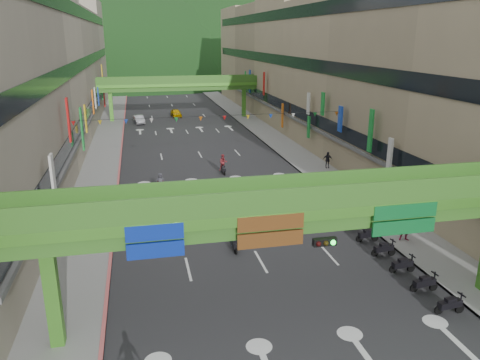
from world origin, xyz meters
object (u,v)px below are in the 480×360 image
object	(u,v)px
car_yellow	(176,113)
overpass_near	(319,222)
scooter_rider_near	(234,238)
car_silver	(139,120)
pedestrian_red	(406,230)
scooter_rider_mid	(223,164)

from	to	relation	value
car_yellow	overpass_near	bearing A→B (deg)	-93.49
overpass_near	scooter_rider_near	world-z (taller)	overpass_near
car_silver	pedestrian_red	size ratio (longest dim) A/B	2.24
car_yellow	pedestrian_red	distance (m)	56.02
scooter_rider_near	car_silver	bearing A→B (deg)	96.41
scooter_rider_near	car_silver	world-z (taller)	scooter_rider_near
overpass_near	car_silver	bearing A→B (deg)	97.65
car_yellow	pedestrian_red	bearing A→B (deg)	-83.71
overpass_near	scooter_rider_near	bearing A→B (deg)	104.54
scooter_rider_near	car_silver	xyz separation A→B (m)	(-5.44, 48.47, -0.24)
pedestrian_red	scooter_rider_near	bearing A→B (deg)	-171.47
scooter_rider_near	scooter_rider_mid	xyz separation A→B (m)	(2.53, 17.61, 0.15)
car_silver	car_yellow	distance (m)	8.23
car_silver	car_yellow	xyz separation A→B (m)	(6.33, 5.26, 0.00)
pedestrian_red	overpass_near	bearing A→B (deg)	-127.37
overpass_near	car_silver	world-z (taller)	overpass_near
overpass_near	car_yellow	world-z (taller)	overpass_near
scooter_rider_mid	scooter_rider_near	bearing A→B (deg)	-98.16
overpass_near	pedestrian_red	distance (m)	12.62
car_silver	pedestrian_red	bearing A→B (deg)	-79.38
car_yellow	pedestrian_red	world-z (taller)	pedestrian_red
scooter_rider_mid	car_yellow	world-z (taller)	scooter_rider_mid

